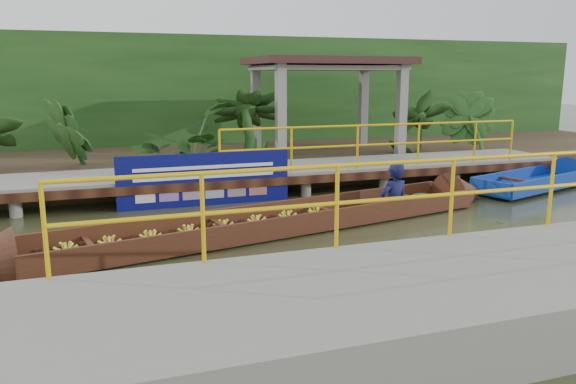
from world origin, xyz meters
name	(u,v)px	position (x,y,z in m)	size (l,w,h in m)	color
ground	(307,230)	(0.00, 0.00, 0.00)	(80.00, 80.00, 0.00)	#2D3018
land_strip	(218,159)	(0.00, 7.50, 0.23)	(30.00, 8.00, 0.45)	#2E2617
far_dock	(255,172)	(0.02, 3.43, 0.48)	(16.00, 2.06, 1.66)	gray
near_dock	(523,291)	(1.00, -4.20, 0.30)	(18.00, 2.40, 1.73)	gray
pavilion	(327,71)	(3.00, 6.30, 2.82)	(4.40, 3.00, 3.00)	gray
foliage_backdrop	(201,97)	(0.00, 10.00, 2.00)	(30.00, 0.80, 4.00)	#173C13
vendor_boat	(293,215)	(-0.20, 0.18, 0.25)	(10.52, 3.19, 2.28)	#3A180F
moored_blue_boat	(553,179)	(7.26, 1.84, 0.17)	(4.12, 2.19, 0.96)	navy
blue_banner	(206,180)	(-1.33, 2.48, 0.56)	(3.62, 0.04, 1.13)	#0B0E5D
tropical_plants	(249,130)	(0.38, 5.30, 1.29)	(14.34, 1.34, 1.68)	#173C13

